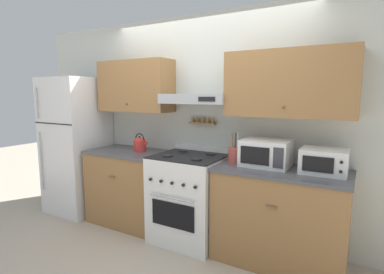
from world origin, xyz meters
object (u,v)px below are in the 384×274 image
at_px(microwave, 266,153).
at_px(utensil_crock, 235,155).
at_px(tea_kettle, 140,144).
at_px(stove_range, 189,198).
at_px(toaster_oven, 324,161).
at_px(refrigerator, 77,145).

relative_size(microwave, utensil_crock, 1.47).
bearing_deg(tea_kettle, stove_range, -5.88).
height_order(tea_kettle, toaster_oven, tea_kettle).
distance_m(refrigerator, toaster_oven, 3.17).
bearing_deg(refrigerator, tea_kettle, 4.99).
distance_m(microwave, utensil_crock, 0.33).
height_order(microwave, utensil_crock, utensil_crock).
xyz_separation_m(microwave, utensil_crock, (-0.32, -0.02, -0.05)).
relative_size(stove_range, toaster_oven, 2.63).
xyz_separation_m(tea_kettle, toaster_oven, (2.11, -0.00, 0.02)).
distance_m(stove_range, microwave, 1.01).
bearing_deg(toaster_oven, microwave, 177.90).
xyz_separation_m(refrigerator, toaster_oven, (3.17, 0.09, 0.11)).
xyz_separation_m(tea_kettle, utensil_crock, (1.26, 0.00, -0.01)).
bearing_deg(tea_kettle, toaster_oven, -0.05).
bearing_deg(microwave, tea_kettle, -179.35).
distance_m(utensil_crock, toaster_oven, 0.85).
relative_size(tea_kettle, microwave, 0.49).
distance_m(refrigerator, utensil_crock, 2.32).
height_order(refrigerator, utensil_crock, refrigerator).
height_order(stove_range, refrigerator, refrigerator).
relative_size(utensil_crock, toaster_oven, 0.80).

